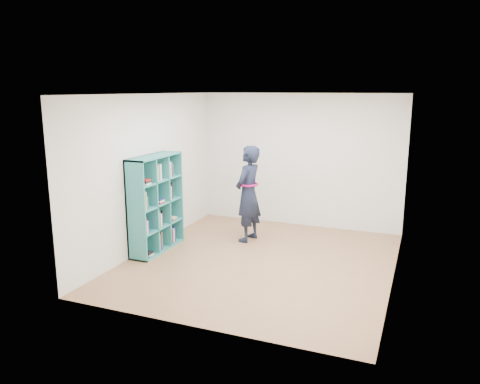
% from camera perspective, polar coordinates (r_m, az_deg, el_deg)
% --- Properties ---
extents(floor, '(4.50, 4.50, 0.00)m').
position_cam_1_polar(floor, '(7.50, 2.54, -8.45)').
color(floor, '#956943').
rests_on(floor, ground).
extents(ceiling, '(4.50, 4.50, 0.00)m').
position_cam_1_polar(ceiling, '(7.00, 2.74, 11.84)').
color(ceiling, white).
rests_on(ceiling, wall_back).
extents(wall_left, '(0.02, 4.50, 2.60)m').
position_cam_1_polar(wall_left, '(8.01, -11.01, 2.35)').
color(wall_left, white).
rests_on(wall_left, floor).
extents(wall_right, '(0.02, 4.50, 2.60)m').
position_cam_1_polar(wall_right, '(6.76, 18.85, 0.05)').
color(wall_right, white).
rests_on(wall_right, floor).
extents(wall_back, '(4.00, 0.02, 2.60)m').
position_cam_1_polar(wall_back, '(9.26, 7.25, 3.83)').
color(wall_back, white).
rests_on(wall_back, floor).
extents(wall_front, '(4.00, 0.02, 2.60)m').
position_cam_1_polar(wall_front, '(5.12, -5.72, -3.17)').
color(wall_front, white).
rests_on(wall_front, floor).
extents(bookshelf, '(0.35, 1.21, 1.61)m').
position_cam_1_polar(bookshelf, '(7.93, -10.38, -1.52)').
color(bookshelf, teal).
rests_on(bookshelf, floor).
extents(person, '(0.49, 0.68, 1.71)m').
position_cam_1_polar(person, '(8.27, 1.01, -0.21)').
color(person, black).
rests_on(person, floor).
extents(smartphone, '(0.02, 0.09, 0.12)m').
position_cam_1_polar(smartphone, '(8.38, 0.38, 0.74)').
color(smartphone, silver).
rests_on(smartphone, person).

